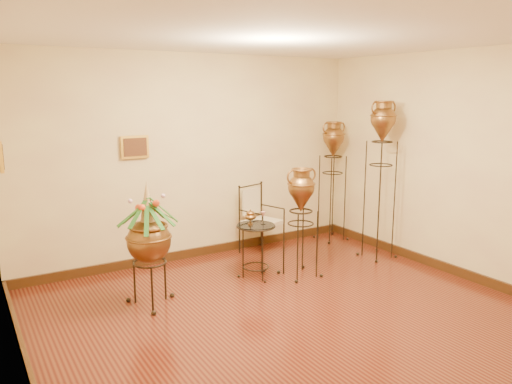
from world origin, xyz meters
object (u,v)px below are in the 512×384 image
armchair (262,220)px  side_table (256,250)px  amphora_tall (380,178)px  planter_urn (149,236)px  amphora_mid (332,180)px

armchair → side_table: armchair is taller
amphora_tall → planter_urn: size_ratio=1.57×
side_table → amphora_mid: bearing=23.5°
amphora_tall → amphora_mid: 1.03m
amphora_tall → armchair: amphora_tall is taller
amphora_mid → amphora_tall: bearing=-90.0°
side_table → amphora_tall: bearing=-5.8°
armchair → amphora_mid: bearing=-16.8°
planter_urn → amphora_mid: bearing=15.8°
planter_urn → side_table: size_ratio=1.62×
amphora_tall → armchair: size_ratio=2.25×
armchair → amphora_tall: bearing=-54.9°
amphora_mid → armchair: 1.37m
amphora_mid → armchair: bearing=180.0°
side_table → armchair: bearing=53.9°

